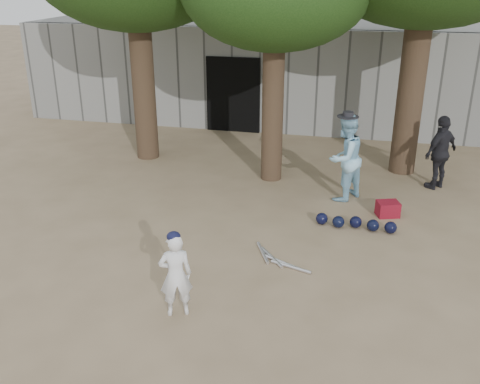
% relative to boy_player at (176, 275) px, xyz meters
% --- Properties ---
extents(ground, '(70.00, 70.00, 0.00)m').
position_rel_boy_player_xyz_m(ground, '(-0.24, 1.36, -0.63)').
color(ground, '#937C5E').
rests_on(ground, ground).
extents(boy_player, '(0.54, 0.46, 1.27)m').
position_rel_boy_player_xyz_m(boy_player, '(0.00, 0.00, 0.00)').
color(boy_player, white).
rests_on(boy_player, ground).
extents(spectator_blue, '(1.08, 1.12, 1.83)m').
position_rel_boy_player_xyz_m(spectator_blue, '(2.05, 4.72, 0.28)').
color(spectator_blue, '#9CD5F2').
rests_on(spectator_blue, ground).
extents(spectator_dark, '(0.95, 0.99, 1.65)m').
position_rel_boy_player_xyz_m(spectator_dark, '(4.07, 5.83, 0.19)').
color(spectator_dark, black).
rests_on(spectator_dark, ground).
extents(red_bag, '(0.50, 0.44, 0.30)m').
position_rel_boy_player_xyz_m(red_bag, '(2.98, 4.05, -0.48)').
color(red_bag, maroon).
rests_on(red_bag, ground).
extents(back_building, '(16.00, 5.24, 3.00)m').
position_rel_boy_player_xyz_m(back_building, '(-0.24, 11.70, 0.87)').
color(back_building, gray).
rests_on(back_building, ground).
extents(helmet_row, '(1.51, 0.32, 0.23)m').
position_rel_boy_player_xyz_m(helmet_row, '(2.38, 3.32, -0.52)').
color(helmet_row, black).
rests_on(helmet_row, ground).
extents(bat_pile, '(1.06, 0.84, 0.06)m').
position_rel_boy_player_xyz_m(bat_pile, '(1.13, 1.78, -0.60)').
color(bat_pile, silver).
rests_on(bat_pile, ground).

